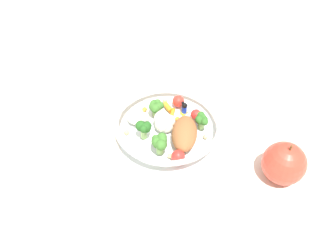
{
  "coord_description": "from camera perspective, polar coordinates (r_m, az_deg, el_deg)",
  "views": [
    {
      "loc": [
        -0.46,
        0.05,
        0.57
      ],
      "look_at": [
        0.01,
        -0.01,
        0.03
      ],
      "focal_mm": 36.35,
      "sensor_mm": 36.0,
      "label": 1
    }
  ],
  "objects": [
    {
      "name": "loose_apple",
      "position": [
        0.68,
        18.87,
        -5.93
      ],
      "size": [
        0.08,
        0.08,
        0.1
      ],
      "color": "#BC3828",
      "rests_on": "ground_plane"
    },
    {
      "name": "folded_napkin",
      "position": [
        0.83,
        -14.7,
        4.12
      ],
      "size": [
        0.14,
        0.15,
        0.01
      ],
      "primitive_type": "cube",
      "rotation": [
        0.0,
        0.0,
        -0.32
      ],
      "color": "silver",
      "rests_on": "ground_plane"
    },
    {
      "name": "food_container",
      "position": [
        0.72,
        -0.11,
        0.1
      ],
      "size": [
        0.23,
        0.23,
        0.06
      ],
      "color": "white",
      "rests_on": "ground_plane"
    },
    {
      "name": "ground_plane",
      "position": [
        0.73,
        -0.7,
        -1.95
      ],
      "size": [
        2.4,
        2.4,
        0.0
      ],
      "primitive_type": "plane",
      "color": "silver"
    }
  ]
}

